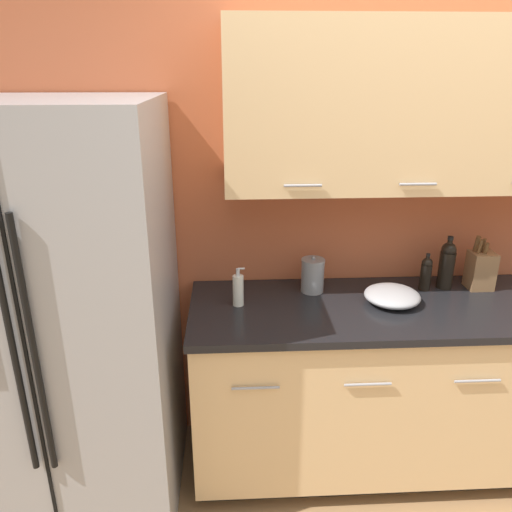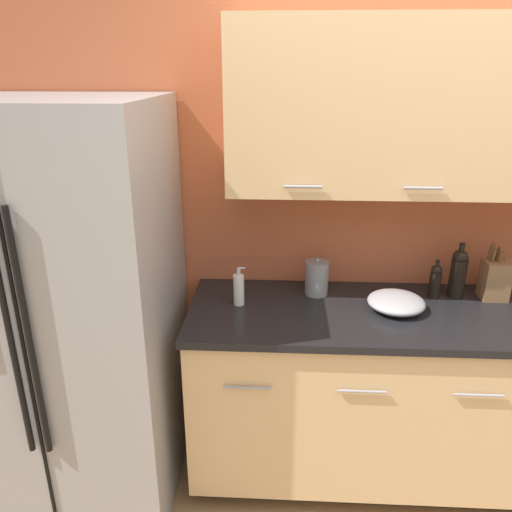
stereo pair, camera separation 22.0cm
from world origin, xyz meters
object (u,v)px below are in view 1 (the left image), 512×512
(soap_dispenser, at_px, (238,290))
(oil_bottle, at_px, (426,273))
(refrigerator, at_px, (64,320))
(knife_block, at_px, (481,269))
(mixing_bowl, at_px, (392,296))
(steel_canister, at_px, (313,275))
(wine_bottle, at_px, (447,264))

(soap_dispenser, bearing_deg, oil_bottle, 7.57)
(refrigerator, xyz_separation_m, knife_block, (1.96, 0.24, 0.09))
(mixing_bowl, bearing_deg, oil_bottle, 33.87)
(refrigerator, xyz_separation_m, oil_bottle, (1.68, 0.24, 0.08))
(refrigerator, relative_size, knife_block, 6.85)
(refrigerator, bearing_deg, soap_dispenser, 8.48)
(soap_dispenser, bearing_deg, steel_canister, 20.20)
(refrigerator, distance_m, knife_block, 1.98)
(knife_block, height_order, steel_canister, knife_block)
(knife_block, distance_m, soap_dispenser, 1.21)
(refrigerator, height_order, oil_bottle, refrigerator)
(soap_dispenser, relative_size, steel_canister, 1.01)
(knife_block, bearing_deg, refrigerator, -172.94)
(oil_bottle, height_order, mixing_bowl, oil_bottle)
(steel_canister, bearing_deg, oil_bottle, -1.22)
(wine_bottle, relative_size, soap_dispenser, 1.45)
(refrigerator, height_order, mixing_bowl, refrigerator)
(wine_bottle, relative_size, mixing_bowl, 1.04)
(knife_block, distance_m, oil_bottle, 0.28)
(oil_bottle, distance_m, mixing_bowl, 0.25)
(knife_block, relative_size, oil_bottle, 1.43)
(wine_bottle, relative_size, oil_bottle, 1.42)
(knife_block, relative_size, soap_dispenser, 1.45)
(mixing_bowl, bearing_deg, steel_canister, 156.85)
(steel_canister, xyz_separation_m, mixing_bowl, (0.35, -0.15, -0.05))
(wine_bottle, bearing_deg, refrigerator, -171.88)
(soap_dispenser, xyz_separation_m, steel_canister, (0.37, 0.13, 0.01))
(knife_block, height_order, wine_bottle, knife_block)
(mixing_bowl, bearing_deg, soap_dispenser, 178.74)
(refrigerator, relative_size, oil_bottle, 9.76)
(knife_block, xyz_separation_m, soap_dispenser, (-1.20, -0.13, -0.02))
(knife_block, bearing_deg, wine_bottle, 175.59)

